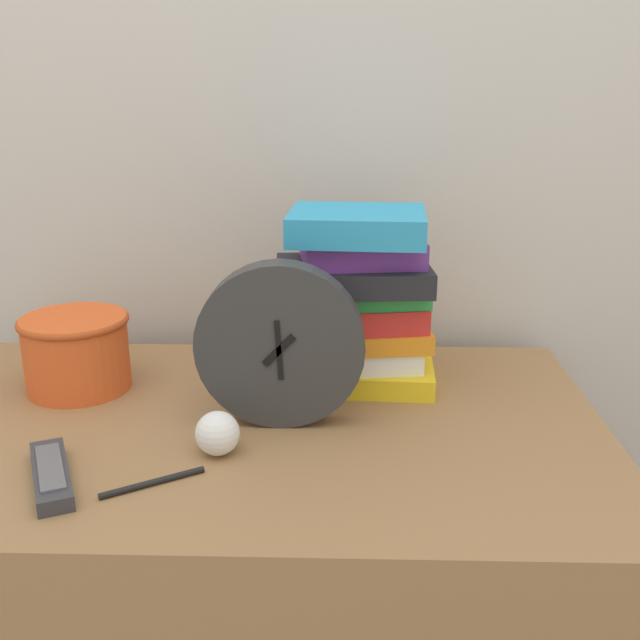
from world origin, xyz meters
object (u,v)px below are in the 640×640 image
Objects in this scene: book_stack at (357,300)px; tv_remote at (51,474)px; pen at (153,482)px; desk_clock at (280,345)px; basket at (76,350)px; crumpled_paper_ball at (217,433)px.

tv_remote is at bearing -139.24° from book_stack.
book_stack reaches higher than pen.
desk_clock is at bearing 32.67° from tv_remote.
desk_clock is at bearing -19.34° from basket.
pen is at bearing -127.46° from book_stack.
tv_remote is at bearing -147.33° from desk_clock.
desk_clock is 1.46× the size of tv_remote.
crumpled_paper_ball is at bearing -126.88° from book_stack.
book_stack is 1.66× the size of basket.
crumpled_paper_ball is 0.11m from pen.
tv_remote is 0.13m from pen.
pen is (-0.07, -0.08, -0.03)m from crumpled_paper_ball.
crumpled_paper_ball is (0.19, 0.08, 0.02)m from tv_remote.
crumpled_paper_ball is (-0.19, -0.25, -0.11)m from book_stack.
desk_clock is at bearing -125.47° from book_stack.
crumpled_paper_ball is at bearing -39.52° from basket.
book_stack is (0.11, 0.15, 0.02)m from desk_clock.
desk_clock is 0.84× the size of book_stack.
book_stack reaches higher than crumpled_paper_ball.
desk_clock is 0.15m from crumpled_paper_ball.
book_stack is 1.74× the size of tv_remote.
tv_remote reaches higher than pen.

